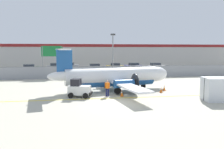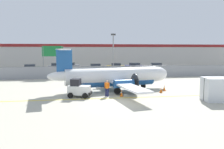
{
  "view_description": "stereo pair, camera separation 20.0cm",
  "coord_description": "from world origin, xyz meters",
  "px_view_note": "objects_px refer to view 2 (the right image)",
  "views": [
    {
      "loc": [
        -3.4,
        -19.13,
        4.78
      ],
      "look_at": [
        0.55,
        7.17,
        1.8
      ],
      "focal_mm": 35.0,
      "sensor_mm": 36.0,
      "label": 1
    },
    {
      "loc": [
        -3.2,
        -19.16,
        4.78
      ],
      "look_at": [
        0.55,
        7.17,
        1.8
      ],
      "focal_mm": 35.0,
      "sensor_mm": 36.0,
      "label": 2
    }
  ],
  "objects_px": {
    "traffic_cone_near_left": "(164,88)",
    "traffic_cone_near_right": "(161,90)",
    "commuter_airplane": "(115,77)",
    "parked_car_0": "(30,68)",
    "parked_car_3": "(96,67)",
    "parked_car_5": "(134,66)",
    "ground_crew_worker": "(107,87)",
    "traffic_cone_far_right": "(122,93)",
    "traffic_cone_far_left": "(72,92)",
    "apron_light_pole": "(113,53)",
    "parked_car_4": "(116,66)",
    "highway_sign": "(53,54)",
    "baggage_tug": "(79,89)",
    "cargo_container": "(217,89)",
    "parked_car_1": "(57,66)",
    "parked_car_2": "(71,66)",
    "parked_car_6": "(157,66)"
  },
  "relations": [
    {
      "from": "parked_car_0",
      "to": "traffic_cone_far_right",
      "type": "bearing_deg",
      "value": 111.06
    },
    {
      "from": "commuter_airplane",
      "to": "cargo_container",
      "type": "height_order",
      "value": "commuter_airplane"
    },
    {
      "from": "commuter_airplane",
      "to": "traffic_cone_far_left",
      "type": "distance_m",
      "value": 5.61
    },
    {
      "from": "baggage_tug",
      "to": "traffic_cone_far_left",
      "type": "height_order",
      "value": "baggage_tug"
    },
    {
      "from": "cargo_container",
      "to": "parked_car_0",
      "type": "height_order",
      "value": "cargo_container"
    },
    {
      "from": "apron_light_pole",
      "to": "parked_car_5",
      "type": "bearing_deg",
      "value": 66.71
    },
    {
      "from": "cargo_container",
      "to": "parked_car_4",
      "type": "bearing_deg",
      "value": 106.33
    },
    {
      "from": "parked_car_0",
      "to": "parked_car_6",
      "type": "bearing_deg",
      "value": 173.81
    },
    {
      "from": "ground_crew_worker",
      "to": "traffic_cone_far_right",
      "type": "xyz_separation_m",
      "value": [
        1.5,
        -0.15,
        -0.64
      ]
    },
    {
      "from": "traffic_cone_far_left",
      "to": "parked_car_0",
      "type": "height_order",
      "value": "parked_car_0"
    },
    {
      "from": "parked_car_0",
      "to": "parked_car_6",
      "type": "distance_m",
      "value": 29.45
    },
    {
      "from": "ground_crew_worker",
      "to": "traffic_cone_far_right",
      "type": "distance_m",
      "value": 1.64
    },
    {
      "from": "ground_crew_worker",
      "to": "parked_car_0",
      "type": "bearing_deg",
      "value": -127.85
    },
    {
      "from": "commuter_airplane",
      "to": "parked_car_0",
      "type": "distance_m",
      "value": 28.91
    },
    {
      "from": "parked_car_1",
      "to": "ground_crew_worker",
      "type": "bearing_deg",
      "value": -78.73
    },
    {
      "from": "baggage_tug",
      "to": "parked_car_1",
      "type": "xyz_separation_m",
      "value": [
        -5.49,
        31.3,
        0.04
      ]
    },
    {
      "from": "parked_car_2",
      "to": "parked_car_5",
      "type": "xyz_separation_m",
      "value": [
        15.31,
        -3.54,
        0.0
      ]
    },
    {
      "from": "commuter_airplane",
      "to": "parked_car_3",
      "type": "distance_m",
      "value": 24.38
    },
    {
      "from": "parked_car_6",
      "to": "highway_sign",
      "type": "height_order",
      "value": "highway_sign"
    },
    {
      "from": "parked_car_0",
      "to": "parked_car_3",
      "type": "relative_size",
      "value": 1.03
    },
    {
      "from": "traffic_cone_far_left",
      "to": "parked_car_1",
      "type": "relative_size",
      "value": 0.15
    },
    {
      "from": "baggage_tug",
      "to": "ground_crew_worker",
      "type": "distance_m",
      "value": 2.89
    },
    {
      "from": "commuter_airplane",
      "to": "parked_car_5",
      "type": "xyz_separation_m",
      "value": [
        8.76,
        26.13,
        -0.71
      ]
    },
    {
      "from": "baggage_tug",
      "to": "ground_crew_worker",
      "type": "bearing_deg",
      "value": 13.28
    },
    {
      "from": "traffic_cone_far_right",
      "to": "parked_car_3",
      "type": "distance_m",
      "value": 27.85
    },
    {
      "from": "baggage_tug",
      "to": "parked_car_6",
      "type": "bearing_deg",
      "value": 72.32
    },
    {
      "from": "parked_car_2",
      "to": "apron_light_pole",
      "type": "bearing_deg",
      "value": -66.57
    },
    {
      "from": "traffic_cone_far_left",
      "to": "traffic_cone_near_right",
      "type": "bearing_deg",
      "value": -0.13
    },
    {
      "from": "parked_car_4",
      "to": "traffic_cone_near_left",
      "type": "bearing_deg",
      "value": 100.95
    },
    {
      "from": "traffic_cone_near_left",
      "to": "traffic_cone_far_right",
      "type": "distance_m",
      "value": 6.15
    },
    {
      "from": "parked_car_4",
      "to": "traffic_cone_far_right",
      "type": "bearing_deg",
      "value": 89.8
    },
    {
      "from": "cargo_container",
      "to": "parked_car_4",
      "type": "xyz_separation_m",
      "value": [
        -4.45,
        32.71,
        -0.21
      ]
    },
    {
      "from": "traffic_cone_near_right",
      "to": "parked_car_4",
      "type": "bearing_deg",
      "value": 91.51
    },
    {
      "from": "cargo_container",
      "to": "ground_crew_worker",
      "type": "bearing_deg",
      "value": 169.93
    },
    {
      "from": "parked_car_1",
      "to": "parked_car_2",
      "type": "height_order",
      "value": "same"
    },
    {
      "from": "parked_car_5",
      "to": "apron_light_pole",
      "type": "bearing_deg",
      "value": 61.14
    },
    {
      "from": "traffic_cone_near_right",
      "to": "parked_car_5",
      "type": "xyz_separation_m",
      "value": [
        3.84,
        28.22,
        0.58
      ]
    },
    {
      "from": "traffic_cone_far_right",
      "to": "traffic_cone_near_right",
      "type": "bearing_deg",
      "value": 15.96
    },
    {
      "from": "highway_sign",
      "to": "baggage_tug",
      "type": "bearing_deg",
      "value": -74.87
    },
    {
      "from": "commuter_airplane",
      "to": "traffic_cone_far_right",
      "type": "xyz_separation_m",
      "value": [
        0.11,
        -3.47,
        -1.29
      ]
    },
    {
      "from": "parked_car_4",
      "to": "apron_light_pole",
      "type": "height_order",
      "value": "apron_light_pole"
    },
    {
      "from": "cargo_container",
      "to": "highway_sign",
      "type": "bearing_deg",
      "value": 139.12
    },
    {
      "from": "traffic_cone_far_left",
      "to": "highway_sign",
      "type": "bearing_deg",
      "value": 103.58
    },
    {
      "from": "traffic_cone_near_right",
      "to": "parked_car_6",
      "type": "relative_size",
      "value": 0.15
    },
    {
      "from": "traffic_cone_near_left",
      "to": "traffic_cone_far_left",
      "type": "xyz_separation_m",
      "value": [
        -10.78,
        -1.09,
        0.0
      ]
    },
    {
      "from": "parked_car_3",
      "to": "highway_sign",
      "type": "height_order",
      "value": "highway_sign"
    },
    {
      "from": "traffic_cone_near_left",
      "to": "commuter_airplane",
      "type": "bearing_deg",
      "value": 170.31
    },
    {
      "from": "parked_car_4",
      "to": "highway_sign",
      "type": "distance_m",
      "value": 18.19
    },
    {
      "from": "traffic_cone_near_left",
      "to": "traffic_cone_near_right",
      "type": "relative_size",
      "value": 1.0
    },
    {
      "from": "parked_car_6",
      "to": "traffic_cone_far_right",
      "type": "bearing_deg",
      "value": -117.01
    }
  ]
}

